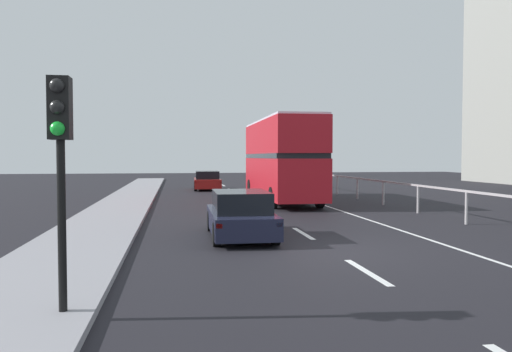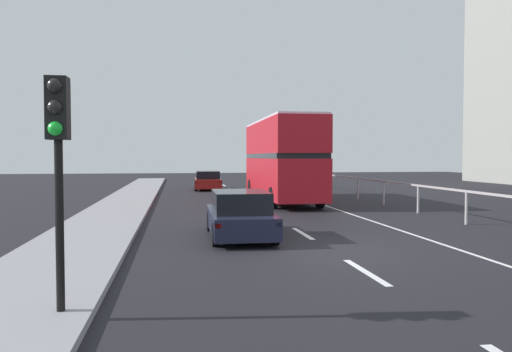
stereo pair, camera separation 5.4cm
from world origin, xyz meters
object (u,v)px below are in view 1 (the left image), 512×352
(double_decker_bus_red, at_px, (281,158))
(hatchback_car_near, at_px, (240,215))
(traffic_signal_pole, at_px, (60,136))
(sedan_car_ahead, at_px, (207,181))

(double_decker_bus_red, xyz_separation_m, hatchback_car_near, (-3.66, -11.29, -1.65))
(hatchback_car_near, height_order, traffic_signal_pole, traffic_signal_pole)
(double_decker_bus_red, relative_size, hatchback_car_near, 2.46)
(double_decker_bus_red, distance_m, traffic_signal_pole, 19.56)
(double_decker_bus_red, height_order, hatchback_car_near, double_decker_bus_red)
(traffic_signal_pole, bearing_deg, sedan_car_ahead, 82.14)
(hatchback_car_near, height_order, sedan_car_ahead, hatchback_car_near)
(double_decker_bus_red, relative_size, traffic_signal_pole, 3.04)
(traffic_signal_pole, distance_m, sedan_car_ahead, 28.37)
(traffic_signal_pole, xyz_separation_m, sedan_car_ahead, (3.87, 28.03, -2.03))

